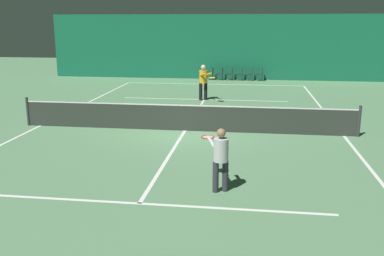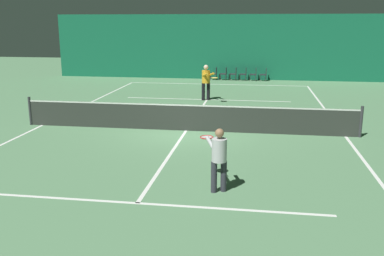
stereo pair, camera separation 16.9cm
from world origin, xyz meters
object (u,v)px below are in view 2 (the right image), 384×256
at_px(courtside_chair_3, 244,73).
at_px(tennis_net, 186,117).
at_px(courtside_chair_1, 224,73).
at_px(courtside_chair_5, 264,74).
at_px(player_far, 206,80).
at_px(courtside_chair_4, 254,73).
at_px(player_near, 218,155).
at_px(courtside_chair_0, 215,73).
at_px(courtside_chair_2, 234,73).

bearing_deg(courtside_chair_3, tennis_net, -6.48).
height_order(courtside_chair_1, courtside_chair_5, same).
bearing_deg(courtside_chair_1, courtside_chair_3, 90.00).
relative_size(courtside_chair_1, courtside_chair_3, 1.00).
bearing_deg(player_far, courtside_chair_1, 147.97).
xyz_separation_m(courtside_chair_4, courtside_chair_5, (0.66, 0.00, 0.00)).
bearing_deg(player_near, courtside_chair_3, -24.16).
bearing_deg(courtside_chair_1, player_near, 4.06).
bearing_deg(player_far, courtside_chair_5, 129.39).
relative_size(player_near, courtside_chair_5, 1.77).
distance_m(courtside_chair_0, courtside_chair_2, 1.32).
bearing_deg(courtside_chair_0, courtside_chair_5, 90.00).
relative_size(player_near, player_far, 0.85).
relative_size(courtside_chair_0, courtside_chair_5, 1.00).
xyz_separation_m(player_far, courtside_chair_5, (2.93, 7.72, -0.53)).
bearing_deg(courtside_chair_2, courtside_chair_5, 90.00).
bearing_deg(player_near, courtside_chair_2, -22.22).
xyz_separation_m(tennis_net, player_near, (1.65, -5.44, 0.36)).
relative_size(player_far, courtside_chair_1, 2.08).
relative_size(courtside_chair_2, courtside_chair_5, 1.00).
bearing_deg(player_far, player_near, -21.65).
distance_m(tennis_net, courtside_chair_5, 14.26).
bearing_deg(player_far, courtside_chair_3, 138.37).
distance_m(player_near, courtside_chair_4, 19.41).
bearing_deg(player_near, courtside_chair_5, -28.05).
distance_m(player_far, courtside_chair_3, 7.90).
bearing_deg(tennis_net, courtside_chair_0, 91.60).
distance_m(tennis_net, courtside_chair_1, 13.96).
relative_size(courtside_chair_0, courtside_chair_3, 1.00).
height_order(courtside_chair_4, courtside_chair_5, same).
relative_size(courtside_chair_0, courtside_chair_4, 1.00).
relative_size(player_far, courtside_chair_5, 2.08).
xyz_separation_m(courtside_chair_1, courtside_chair_3, (1.32, 0.00, 0.00)).
bearing_deg(courtside_chair_5, courtside_chair_2, -90.00).
bearing_deg(player_far, courtside_chair_4, 133.77).
distance_m(courtside_chair_0, courtside_chair_1, 0.66).
bearing_deg(courtside_chair_5, courtside_chair_3, -90.00).
bearing_deg(courtside_chair_2, player_far, -7.06).
bearing_deg(player_near, player_far, -16.17).
height_order(player_far, courtside_chair_2, player_far).
xyz_separation_m(courtside_chair_2, courtside_chair_3, (0.66, 0.00, 0.00)).
bearing_deg(courtside_chair_5, tennis_net, -11.75).
bearing_deg(courtside_chair_3, courtside_chair_5, 90.00).
bearing_deg(courtside_chair_3, player_near, 0.18).
height_order(courtside_chair_1, courtside_chair_3, same).
bearing_deg(courtside_chair_4, courtside_chair_5, 90.00).
xyz_separation_m(player_far, courtside_chair_0, (-0.36, 7.72, -0.53)).
distance_m(player_near, courtside_chair_5, 19.44).
bearing_deg(player_near, tennis_net, -7.49).
bearing_deg(courtside_chair_4, courtside_chair_2, -90.00).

